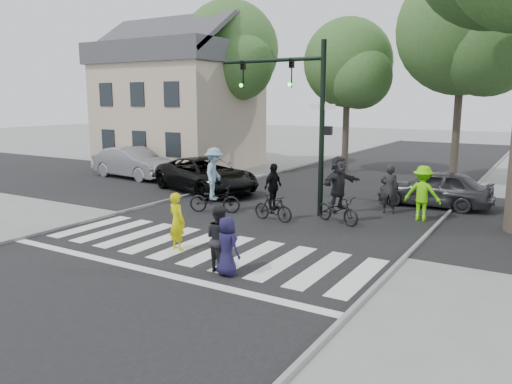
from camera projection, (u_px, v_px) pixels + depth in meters
ground at (180, 257)px, 12.97m from camera, size 120.00×120.00×0.00m
road_stem at (274, 218)px, 17.18m from camera, size 10.00×70.00×0.01m
road_cross at (310, 203)px, 19.71m from camera, size 70.00×10.00×0.01m
curb_left at (162, 202)px, 19.74m from camera, size 0.10×70.00×0.10m
curb_right at (424, 238)px, 14.61m from camera, size 0.10×70.00×0.10m
crosswalk at (196, 251)px, 13.53m from camera, size 10.00×3.85×0.01m
traffic_signal at (300, 104)px, 17.29m from camera, size 4.45×0.29×6.00m
bg_tree_0 at (172, 66)px, 32.29m from camera, size 5.46×5.20×8.97m
bg_tree_1 at (232, 54)px, 29.20m from camera, size 6.09×5.80×9.80m
bg_tree_2 at (351, 66)px, 26.79m from camera, size 5.04×4.80×8.40m
bg_tree_3 at (470, 34)px, 22.36m from camera, size 6.30×6.00×10.20m
house at (179, 103)px, 29.88m from camera, size 8.40×8.10×8.82m
pedestrian_woman at (177, 221)px, 13.48m from camera, size 0.66×0.51×1.59m
pedestrian_child at (227, 246)px, 11.53m from camera, size 0.77×0.59×1.41m
pedestrian_adult at (220, 239)px, 11.77m from camera, size 0.94×0.83×1.62m
cyclist_left at (214, 185)px, 17.90m from camera, size 1.97×1.38×2.36m
cyclist_mid at (273, 198)px, 16.70m from camera, size 1.53×0.94×1.96m
cyclist_right at (338, 194)px, 16.35m from camera, size 1.87×1.72×2.23m
car_suv at (206, 175)px, 21.96m from camera, size 6.00×4.27×1.52m
car_silver at (133, 163)px, 25.93m from camera, size 5.01×2.19×1.60m
car_grey at (435, 188)px, 18.97m from camera, size 4.19×1.71×1.43m
bystander_hivis at (423, 193)px, 16.77m from camera, size 1.22×0.72×1.87m
bystander_dark at (389, 189)px, 17.84m from camera, size 0.70×0.51×1.78m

